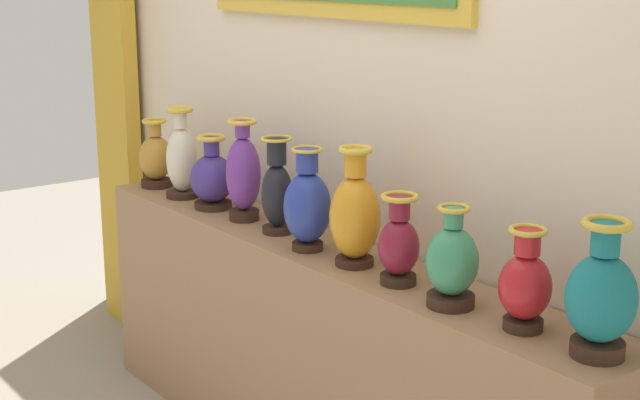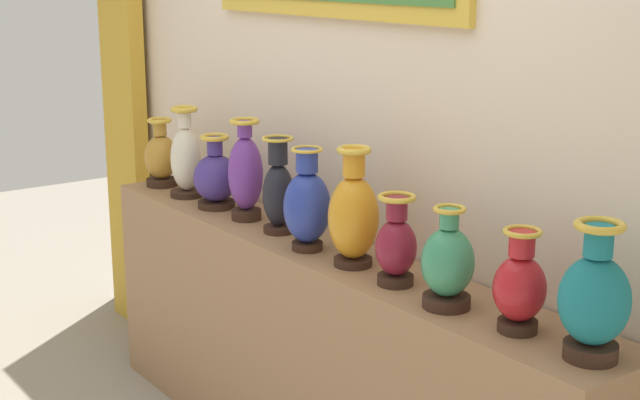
% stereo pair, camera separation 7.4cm
% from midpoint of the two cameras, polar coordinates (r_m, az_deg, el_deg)
% --- Properties ---
extents(display_shelf, '(2.67, 0.36, 0.92)m').
position_cam_midpoint_polar(display_shelf, '(3.58, 0.60, -9.89)').
color(display_shelf, '#99704C').
rests_on(display_shelf, ground_plane).
extents(back_wall, '(4.61, 0.14, 2.63)m').
position_cam_midpoint_polar(back_wall, '(3.47, 3.73, 4.43)').
color(back_wall, beige).
rests_on(back_wall, ground_plane).
extents(curtain_gold, '(0.37, 0.08, 2.06)m').
position_cam_midpoint_polar(curtain_gold, '(5.06, -11.31, 3.82)').
color(curtain_gold, gold).
rests_on(curtain_gold, ground_plane).
extents(vase_ochre, '(0.15, 0.15, 0.32)m').
position_cam_midpoint_polar(vase_ochre, '(4.38, -9.17, 2.58)').
color(vase_ochre, '#382319').
rests_on(vase_ochre, display_shelf).
extents(vase_ivory, '(0.15, 0.15, 0.40)m').
position_cam_midpoint_polar(vase_ivory, '(4.15, -7.66, 2.55)').
color(vase_ivory, '#382319').
rests_on(vase_ivory, display_shelf).
extents(vase_indigo, '(0.19, 0.19, 0.31)m').
position_cam_midpoint_polar(vase_indigo, '(3.96, -5.83, 1.38)').
color(vase_indigo, '#382319').
rests_on(vase_indigo, display_shelf).
extents(vase_violet, '(0.14, 0.14, 0.41)m').
position_cam_midpoint_polar(vase_violet, '(3.74, -3.99, 1.61)').
color(vase_violet, '#382319').
rests_on(vase_violet, display_shelf).
extents(vase_onyx, '(0.12, 0.12, 0.37)m').
position_cam_midpoint_polar(vase_onyx, '(3.56, -1.96, 0.58)').
color(vase_onyx, '#382319').
rests_on(vase_onyx, display_shelf).
extents(vase_cobalt, '(0.17, 0.17, 0.38)m').
position_cam_midpoint_polar(vase_cobalt, '(3.34, -0.15, -0.32)').
color(vase_cobalt, '#382319').
rests_on(vase_cobalt, display_shelf).
extents(vase_amber, '(0.17, 0.17, 0.41)m').
position_cam_midpoint_polar(vase_amber, '(3.17, 2.72, -0.91)').
color(vase_amber, '#382319').
rests_on(vase_amber, display_shelf).
extents(vase_burgundy, '(0.13, 0.13, 0.30)m').
position_cam_midpoint_polar(vase_burgundy, '(3.00, 5.35, -2.72)').
color(vase_burgundy, '#382319').
rests_on(vase_burgundy, display_shelf).
extents(vase_jade, '(0.16, 0.16, 0.31)m').
position_cam_midpoint_polar(vase_jade, '(2.83, 8.52, -3.89)').
color(vase_jade, '#382319').
rests_on(vase_jade, display_shelf).
extents(vase_crimson, '(0.15, 0.15, 0.30)m').
position_cam_midpoint_polar(vase_crimson, '(2.68, 12.83, -5.15)').
color(vase_crimson, '#382319').
rests_on(vase_crimson, display_shelf).
extents(vase_teal, '(0.19, 0.19, 0.37)m').
position_cam_midpoint_polar(vase_teal, '(2.54, 17.16, -5.81)').
color(vase_teal, '#382319').
rests_on(vase_teal, display_shelf).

